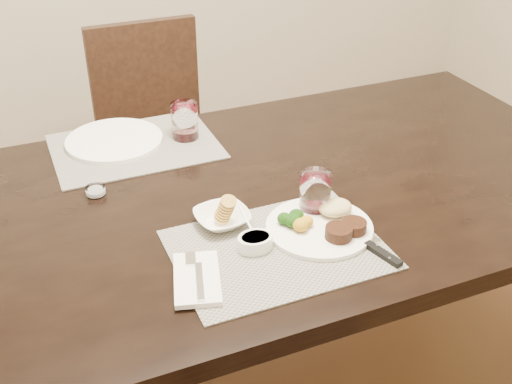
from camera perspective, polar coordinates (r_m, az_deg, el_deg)
name	(u,v)px	position (r m, az deg, el deg)	size (l,w,h in m)	color
dining_table	(246,220)	(1.67, -0.90, -2.49)	(2.00, 1.00, 0.75)	black
chair_far	(156,130)	(2.53, -8.89, 5.44)	(0.42, 0.42, 0.90)	black
placemat_near	(278,249)	(1.43, 1.93, -5.11)	(0.46, 0.34, 0.00)	gray
placemat_far	(135,146)	(1.88, -10.72, 4.01)	(0.46, 0.34, 0.00)	gray
dinner_plate	(324,224)	(1.49, 6.11, -2.84)	(0.25, 0.25, 0.04)	white
napkin_fork	(197,278)	(1.34, -5.28, -7.66)	(0.14, 0.19, 0.02)	white
steak_knife	(376,247)	(1.45, 10.64, -4.86)	(0.05, 0.23, 0.01)	white
cracker_bowl	(222,217)	(1.50, -3.04, -2.27)	(0.13, 0.13, 0.06)	white
sauce_ramekin	(255,241)	(1.42, -0.06, -4.42)	(0.08, 0.12, 0.06)	white
wine_glass_near	(315,195)	(1.53, 5.27, -0.24)	(0.07, 0.07, 0.10)	white
far_plate	(114,140)	(1.91, -12.49, 4.52)	(0.28, 0.28, 0.01)	white
wine_glass_far	(185,123)	(1.88, -6.34, 6.16)	(0.08, 0.08, 0.11)	white
salt_cellar	(96,191)	(1.66, -14.07, 0.08)	(0.05, 0.05, 0.02)	white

